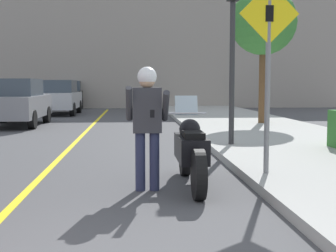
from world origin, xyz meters
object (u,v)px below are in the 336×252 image
person_biker (147,115)px  street_tree (263,22)px  parked_car_grey (16,102)px  crossing_sign (268,60)px  parked_car_black (69,94)px  traffic_light (233,22)px  motorcycle (191,151)px  parked_car_silver (59,97)px

person_biker → street_tree: 10.73m
street_tree → parked_car_grey: street_tree is taller
crossing_sign → street_tree: street_tree is taller
person_biker → street_tree: size_ratio=0.38×
street_tree → parked_car_black: (-8.45, 13.46, -2.75)m
parked_car_grey → traffic_light: bearing=-46.2°
motorcycle → parked_car_silver: parked_car_silver is taller
motorcycle → parked_car_black: bearing=102.0°
motorcycle → parked_car_silver: size_ratio=0.55×
traffic_light → parked_car_grey: 9.45m
traffic_light → street_tree: 6.13m
motorcycle → traffic_light: 4.51m
person_biker → parked_car_silver: person_biker is taller
motorcycle → crossing_sign: size_ratio=0.81×
parked_car_black → street_tree: bearing=-57.9°
traffic_light → parked_car_silver: bearing=114.5°
parked_car_grey → parked_car_black: size_ratio=1.00×
traffic_light → parked_car_black: 20.19m
motorcycle → parked_car_grey: 11.43m
street_tree → traffic_light: bearing=-111.8°
parked_car_black → parked_car_grey: bearing=-91.0°
person_biker → crossing_sign: 2.04m
person_biker → traffic_light: bearing=62.4°
street_tree → parked_car_black: bearing=122.1°
crossing_sign → parked_car_grey: size_ratio=0.68×
street_tree → parked_car_silver: 11.19m
person_biker → crossing_sign: (1.83, 0.43, 0.79)m
traffic_light → street_tree: size_ratio=0.85×
street_tree → parked_car_silver: bearing=138.5°
street_tree → parked_car_silver: street_tree is taller
crossing_sign → parked_car_silver: bearing=109.3°
crossing_sign → parked_car_silver: (-5.68, 16.26, -1.00)m
motorcycle → parked_car_black: 23.22m
crossing_sign → parked_car_black: (-6.00, 22.54, -1.00)m
motorcycle → parked_car_grey: (-5.03, 10.26, 0.34)m
motorcycle → person_biker: person_biker is taller
parked_car_grey → crossing_sign: bearing=-58.4°
parked_car_grey → person_biker: bearing=-67.4°
parked_car_grey → parked_car_black: same height
person_biker → parked_car_silver: size_ratio=0.41×
crossing_sign → parked_car_black: crossing_sign is taller
parked_car_silver → street_tree: bearing=-41.5°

